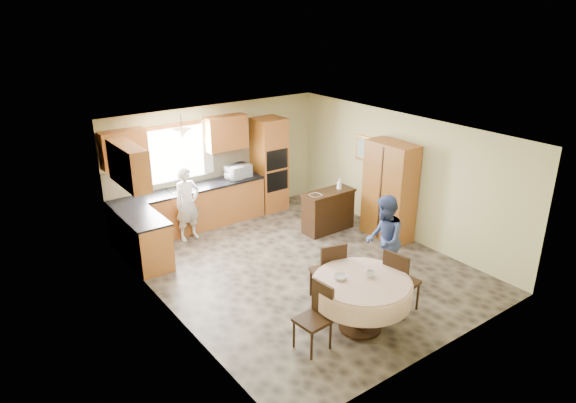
# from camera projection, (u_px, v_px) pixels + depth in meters

# --- Properties ---
(floor) EXTENTS (5.00, 6.00, 0.01)m
(floor) POSITION_uv_depth(u_px,v_px,m) (301.00, 267.00, 9.32)
(floor) COLOR brown
(floor) RESTS_ON ground
(ceiling) EXTENTS (5.00, 6.00, 0.01)m
(ceiling) POSITION_uv_depth(u_px,v_px,m) (303.00, 132.00, 8.41)
(ceiling) COLOR white
(ceiling) RESTS_ON wall_back
(wall_back) EXTENTS (5.00, 0.02, 2.50)m
(wall_back) POSITION_uv_depth(u_px,v_px,m) (217.00, 162.00, 11.11)
(wall_back) COLOR tan
(wall_back) RESTS_ON floor
(wall_front) EXTENTS (5.00, 0.02, 2.50)m
(wall_front) POSITION_uv_depth(u_px,v_px,m) (444.00, 272.00, 6.61)
(wall_front) COLOR tan
(wall_front) RESTS_ON floor
(wall_left) EXTENTS (0.02, 6.00, 2.50)m
(wall_left) POSITION_uv_depth(u_px,v_px,m) (167.00, 240.00, 7.48)
(wall_left) COLOR tan
(wall_left) RESTS_ON floor
(wall_right) EXTENTS (0.02, 6.00, 2.50)m
(wall_right) POSITION_uv_depth(u_px,v_px,m) (401.00, 176.00, 10.24)
(wall_right) COLOR tan
(wall_right) RESTS_ON floor
(window) EXTENTS (1.40, 0.03, 1.10)m
(window) POSITION_uv_depth(u_px,v_px,m) (174.00, 154.00, 10.42)
(window) COLOR white
(window) RESTS_ON wall_back
(curtain_left) EXTENTS (0.22, 0.02, 1.15)m
(curtain_left) POSITION_uv_depth(u_px,v_px,m) (139.00, 159.00, 9.95)
(curtain_left) COLOR white
(curtain_left) RESTS_ON wall_back
(curtain_right) EXTENTS (0.22, 0.02, 1.15)m
(curtain_right) POSITION_uv_depth(u_px,v_px,m) (208.00, 147.00, 10.78)
(curtain_right) COLOR white
(curtain_right) RESTS_ON wall_back
(base_cab_back) EXTENTS (3.30, 0.60, 0.88)m
(base_cab_back) POSITION_uv_depth(u_px,v_px,m) (190.00, 210.00, 10.72)
(base_cab_back) COLOR #D47338
(base_cab_back) RESTS_ON floor
(counter_back) EXTENTS (3.30, 0.64, 0.04)m
(counter_back) POSITION_uv_depth(u_px,v_px,m) (189.00, 189.00, 10.55)
(counter_back) COLOR black
(counter_back) RESTS_ON base_cab_back
(base_cab_left) EXTENTS (0.60, 1.20, 0.88)m
(base_cab_left) POSITION_uv_depth(u_px,v_px,m) (145.00, 241.00, 9.30)
(base_cab_left) COLOR #D47338
(base_cab_left) RESTS_ON floor
(counter_left) EXTENTS (0.64, 1.20, 0.04)m
(counter_left) POSITION_uv_depth(u_px,v_px,m) (142.00, 218.00, 9.13)
(counter_left) COLOR black
(counter_left) RESTS_ON base_cab_left
(backsplash) EXTENTS (3.30, 0.02, 0.55)m
(backsplash) POSITION_uv_depth(u_px,v_px,m) (182.00, 172.00, 10.66)
(backsplash) COLOR beige
(backsplash) RESTS_ON wall_back
(wall_cab_left) EXTENTS (0.85, 0.33, 0.72)m
(wall_cab_left) POSITION_uv_depth(u_px,v_px,m) (124.00, 149.00, 9.62)
(wall_cab_left) COLOR #AE642B
(wall_cab_left) RESTS_ON wall_back
(wall_cab_right) EXTENTS (0.90, 0.33, 0.72)m
(wall_cab_right) POSITION_uv_depth(u_px,v_px,m) (226.00, 133.00, 10.83)
(wall_cab_right) COLOR #AE642B
(wall_cab_right) RESTS_ON wall_back
(wall_cab_side) EXTENTS (0.33, 1.20, 0.72)m
(wall_cab_side) POSITION_uv_depth(u_px,v_px,m) (129.00, 165.00, 8.69)
(wall_cab_side) COLOR #AE642B
(wall_cab_side) RESTS_ON wall_left
(oven_tower) EXTENTS (0.66, 0.62, 2.12)m
(oven_tower) POSITION_uv_depth(u_px,v_px,m) (269.00, 164.00, 11.58)
(oven_tower) COLOR #D47338
(oven_tower) RESTS_ON floor
(oven_upper) EXTENTS (0.56, 0.01, 0.45)m
(oven_upper) POSITION_uv_depth(u_px,v_px,m) (277.00, 160.00, 11.28)
(oven_upper) COLOR black
(oven_upper) RESTS_ON oven_tower
(oven_lower) EXTENTS (0.56, 0.01, 0.45)m
(oven_lower) POSITION_uv_depth(u_px,v_px,m) (277.00, 181.00, 11.46)
(oven_lower) COLOR black
(oven_lower) RESTS_ON oven_tower
(pendant) EXTENTS (0.36, 0.36, 0.18)m
(pendant) POSITION_uv_depth(u_px,v_px,m) (182.00, 134.00, 9.87)
(pendant) COLOR beige
(pendant) RESTS_ON ceiling
(sideboard) EXTENTS (1.14, 0.49, 0.81)m
(sideboard) POSITION_uv_depth(u_px,v_px,m) (328.00, 212.00, 10.67)
(sideboard) COLOR #311D0D
(sideboard) RESTS_ON floor
(space_heater) EXTENTS (0.45, 0.34, 0.58)m
(space_heater) POSITION_uv_depth(u_px,v_px,m) (328.00, 216.00, 10.77)
(space_heater) COLOR black
(space_heater) RESTS_ON floor
(cupboard) EXTENTS (0.52, 1.03, 1.97)m
(cupboard) POSITION_uv_depth(u_px,v_px,m) (389.00, 191.00, 10.19)
(cupboard) COLOR #D47338
(cupboard) RESTS_ON floor
(dining_table) EXTENTS (1.43, 1.43, 0.81)m
(dining_table) POSITION_uv_depth(u_px,v_px,m) (362.00, 290.00, 7.35)
(dining_table) COLOR #311D0D
(dining_table) RESTS_ON floor
(chair_left) EXTENTS (0.45, 0.45, 0.96)m
(chair_left) POSITION_uv_depth(u_px,v_px,m) (317.00, 313.00, 7.00)
(chair_left) COLOR #311D0D
(chair_left) RESTS_ON floor
(chair_back) EXTENTS (0.56, 0.56, 1.06)m
(chair_back) POSITION_uv_depth(u_px,v_px,m) (330.00, 270.00, 8.03)
(chair_back) COLOR #311D0D
(chair_back) RESTS_ON floor
(chair_right) EXTENTS (0.53, 0.53, 1.05)m
(chair_right) POSITION_uv_depth(u_px,v_px,m) (399.00, 279.00, 7.75)
(chair_right) COLOR #311D0D
(chair_right) RESTS_ON floor
(framed_picture) EXTENTS (0.06, 0.65, 0.54)m
(framed_picture) POSITION_uv_depth(u_px,v_px,m) (367.00, 150.00, 10.80)
(framed_picture) COLOR gold
(framed_picture) RESTS_ON wall_right
(microwave) EXTENTS (0.58, 0.44, 0.29)m
(microwave) POSITION_uv_depth(u_px,v_px,m) (238.00, 172.00, 11.09)
(microwave) COLOR silver
(microwave) RESTS_ON counter_back
(person_sink) EXTENTS (0.59, 0.42, 1.51)m
(person_sink) POSITION_uv_depth(u_px,v_px,m) (187.00, 204.00, 10.17)
(person_sink) COLOR silver
(person_sink) RESTS_ON floor
(person_dining) EXTENTS (0.95, 0.95, 1.55)m
(person_dining) POSITION_uv_depth(u_px,v_px,m) (384.00, 240.00, 8.56)
(person_dining) COLOR navy
(person_dining) RESTS_ON floor
(bowl_sideboard) EXTENTS (0.26, 0.26, 0.06)m
(bowl_sideboard) POSITION_uv_depth(u_px,v_px,m) (315.00, 196.00, 10.32)
(bowl_sideboard) COLOR #B2B2B2
(bowl_sideboard) RESTS_ON sideboard
(bottle_sideboard) EXTENTS (0.12, 0.12, 0.28)m
(bottle_sideboard) POSITION_uv_depth(u_px,v_px,m) (339.00, 185.00, 10.63)
(bottle_sideboard) COLOR silver
(bottle_sideboard) RESTS_ON sideboard
(cup_table) EXTENTS (0.15, 0.15, 0.10)m
(cup_table) POSITION_uv_depth(u_px,v_px,m) (371.00, 274.00, 7.33)
(cup_table) COLOR #B2B2B2
(cup_table) RESTS_ON dining_table
(bowl_table) EXTENTS (0.25, 0.25, 0.06)m
(bowl_table) POSITION_uv_depth(u_px,v_px,m) (340.00, 277.00, 7.28)
(bowl_table) COLOR #B2B2B2
(bowl_table) RESTS_ON dining_table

